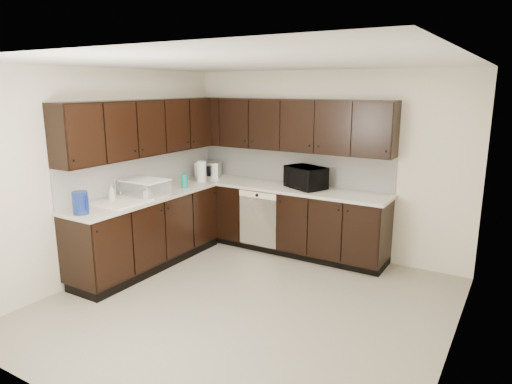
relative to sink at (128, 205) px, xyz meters
The scene contains 20 objects.
floor 1.90m from the sink, ahead, with size 4.00×4.00×0.00m, color #9D9482.
ceiling 2.33m from the sink, ahead, with size 4.00×4.00×0.00m, color white.
wall_back 2.65m from the sink, 50.13° to the left, with size 4.00×0.02×2.50m, color silver.
wall_left 0.49m from the sink, behind, with size 0.02×4.00×2.50m, color silver.
wall_right 3.70m from the sink, ahead, with size 0.02×4.00×2.50m, color silver.
wall_front 2.63m from the sink, 49.77° to the right, with size 4.00×0.02×2.50m, color silver.
lower_cabinets 1.39m from the sink, 58.99° to the left, with size 3.00×2.80×0.90m.
countertop 1.31m from the sink, 59.01° to the left, with size 3.03×2.83×0.04m.
backsplash 1.44m from the sink, 70.83° to the left, with size 3.00×2.80×0.48m.
upper_cabinets 1.61m from the sink, 64.56° to the left, with size 3.00×2.80×0.70m.
dishwasher 1.76m from the sink, 55.40° to the left, with size 0.58×0.04×0.78m.
sink is the anchor object (origin of this frame).
microwave 2.33m from the sink, 48.32° to the left, with size 0.54×0.36×0.30m, color black.
soap_bottle_a 0.28m from the sink, 34.10° to the left, with size 0.08×0.08×0.18m, color gray.
soap_bottle_b 0.24m from the sink, 136.71° to the right, with size 0.08×0.08×0.21m, color gray.
toaster_oven 1.72m from the sink, 92.32° to the left, with size 0.36×0.27×0.23m, color silver.
storage_bin 0.33m from the sink, 86.05° to the left, with size 0.52×0.38×0.20m, color silver.
blue_pitcher 0.71m from the sink, 88.12° to the right, with size 0.17×0.17×0.25m, color navy.
teal_tumbler 0.93m from the sink, 82.10° to the left, with size 0.08×0.08×0.18m, color #0D9092.
paper_towel_roll 1.38m from the sink, 87.08° to the left, with size 0.14×0.14×0.30m, color silver.
Camera 1 is at (2.41, -3.78, 2.29)m, focal length 32.00 mm.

